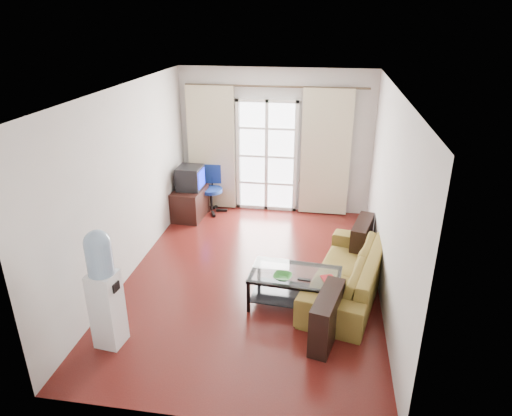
{
  "coord_description": "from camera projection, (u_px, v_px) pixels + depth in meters",
  "views": [
    {
      "loc": [
        0.96,
        -5.69,
        3.57
      ],
      "look_at": [
        -0.0,
        0.35,
        0.95
      ],
      "focal_mm": 32.0,
      "sensor_mm": 36.0,
      "label": 1
    }
  ],
  "objects": [
    {
      "name": "remote",
      "position": [
        304.0,
        280.0,
        5.74
      ],
      "size": [
        0.17,
        0.06,
        0.02
      ],
      "primitive_type": "cube",
      "rotation": [
        0.0,
        0.0,
        -0.07
      ],
      "color": "black",
      "rests_on": "coffee_table"
    },
    {
      "name": "coffee_table",
      "position": [
        295.0,
        284.0,
        5.96
      ],
      "size": [
        1.21,
        0.75,
        0.47
      ],
      "rotation": [
        0.0,
        0.0,
        -0.08
      ],
      "color": "silver",
      "rests_on": "floor"
    },
    {
      "name": "book",
      "position": [
        323.0,
        280.0,
        5.72
      ],
      "size": [
        0.31,
        0.32,
        0.02
      ],
      "primitive_type": "imported",
      "rotation": [
        0.0,
        0.0,
        0.37
      ],
      "color": "maroon",
      "rests_on": "coffee_table"
    },
    {
      "name": "french_door",
      "position": [
        267.0,
        157.0,
        8.62
      ],
      "size": [
        1.16,
        0.06,
        2.15
      ],
      "color": "white",
      "rests_on": "wall_back"
    },
    {
      "name": "task_chair",
      "position": [
        212.0,
        198.0,
        8.84
      ],
      "size": [
        0.66,
        0.66,
        0.9
      ],
      "rotation": [
        0.0,
        0.0,
        0.09
      ],
      "color": "black",
      "rests_on": "floor"
    },
    {
      "name": "curtain_rod",
      "position": [
        275.0,
        86.0,
        8.04
      ],
      "size": [
        3.3,
        0.04,
        0.04
      ],
      "primitive_type": "cylinder",
      "rotation": [
        0.0,
        1.57,
        0.0
      ],
      "color": "#4C3F2D",
      "rests_on": "wall_back"
    },
    {
      "name": "curtain_right",
      "position": [
        326.0,
        154.0,
        8.35
      ],
      "size": [
        0.9,
        0.07,
        2.35
      ],
      "primitive_type": "cube",
      "color": "beige",
      "rests_on": "curtain_rod"
    },
    {
      "name": "wall_front",
      "position": [
        201.0,
        301.0,
        3.82
      ],
      "size": [
        3.6,
        0.02,
        2.7
      ],
      "primitive_type": "cube",
      "color": "beige",
      "rests_on": "floor"
    },
    {
      "name": "wall_back",
      "position": [
        275.0,
        142.0,
        8.54
      ],
      "size": [
        3.6,
        0.02,
        2.7
      ],
      "primitive_type": "cube",
      "color": "beige",
      "rests_on": "floor"
    },
    {
      "name": "water_cooler",
      "position": [
        104.0,
        287.0,
        5.07
      ],
      "size": [
        0.34,
        0.33,
        1.46
      ],
      "rotation": [
        0.0,
        0.0,
        -0.12
      ],
      "color": "white",
      "rests_on": "floor"
    },
    {
      "name": "sofa",
      "position": [
        347.0,
        272.0,
        6.23
      ],
      "size": [
        2.51,
        1.81,
        0.62
      ],
      "primitive_type": "imported",
      "rotation": [
        0.0,
        0.0,
        -1.81
      ],
      "color": "olive",
      "rests_on": "floor"
    },
    {
      "name": "curtain_left",
      "position": [
        211.0,
        149.0,
        8.66
      ],
      "size": [
        0.9,
        0.07,
        2.35
      ],
      "primitive_type": "cube",
      "color": "beige",
      "rests_on": "curtain_rod"
    },
    {
      "name": "floor",
      "position": [
        252.0,
        277.0,
        6.71
      ],
      "size": [
        5.2,
        5.2,
        0.0
      ],
      "primitive_type": "plane",
      "color": "#571914",
      "rests_on": "ground"
    },
    {
      "name": "bowl",
      "position": [
        282.0,
        277.0,
        5.76
      ],
      "size": [
        0.31,
        0.31,
        0.06
      ],
      "primitive_type": "imported",
      "rotation": [
        0.0,
        0.0,
        -0.15
      ],
      "color": "#379852",
      "rests_on": "coffee_table"
    },
    {
      "name": "wall_right",
      "position": [
        389.0,
        199.0,
        5.92
      ],
      "size": [
        0.02,
        5.2,
        2.7
      ],
      "primitive_type": "cube",
      "color": "beige",
      "rests_on": "floor"
    },
    {
      "name": "tv_stand",
      "position": [
        190.0,
        203.0,
        8.57
      ],
      "size": [
        0.56,
        0.8,
        0.56
      ],
      "primitive_type": "cube",
      "rotation": [
        0.0,
        0.0,
        -0.06
      ],
      "color": "black",
      "rests_on": "floor"
    },
    {
      "name": "crt_tv",
      "position": [
        189.0,
        178.0,
        8.41
      ],
      "size": [
        0.49,
        0.48,
        0.43
      ],
      "rotation": [
        0.0,
        0.0,
        -0.03
      ],
      "color": "black",
      "rests_on": "tv_stand"
    },
    {
      "name": "ceiling",
      "position": [
        252.0,
        90.0,
        5.64
      ],
      "size": [
        5.2,
        5.2,
        0.0
      ],
      "primitive_type": "plane",
      "rotation": [
        3.14,
        0.0,
        0.0
      ],
      "color": "white",
      "rests_on": "wall_back"
    },
    {
      "name": "wall_left",
      "position": [
        127.0,
        184.0,
        6.44
      ],
      "size": [
        0.02,
        5.2,
        2.7
      ],
      "primitive_type": "cube",
      "color": "beige",
      "rests_on": "floor"
    },
    {
      "name": "radiator",
      "position": [
        315.0,
        197.0,
        8.73
      ],
      "size": [
        0.64,
        0.12,
        0.64
      ],
      "primitive_type": "cube",
      "color": "gray",
      "rests_on": "floor"
    }
  ]
}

